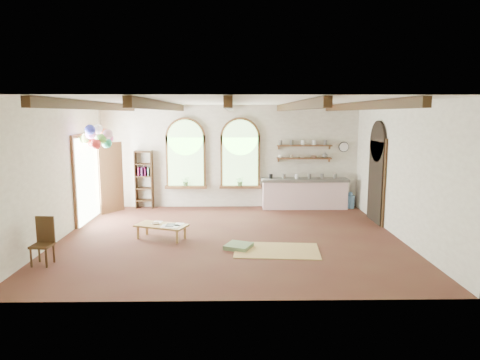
{
  "coord_description": "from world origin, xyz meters",
  "views": [
    {
      "loc": [
        0.07,
        -9.88,
        2.92
      ],
      "look_at": [
        0.25,
        0.6,
        1.3
      ],
      "focal_mm": 32.0,
      "sensor_mm": 36.0,
      "label": 1
    }
  ],
  "objects_px": {
    "kitchen_counter": "(304,193)",
    "side_chair": "(43,251)",
    "coffee_table": "(161,226)",
    "balloon_cluster": "(98,137)"
  },
  "relations": [
    {
      "from": "coffee_table",
      "to": "side_chair",
      "type": "height_order",
      "value": "side_chair"
    },
    {
      "from": "coffee_table",
      "to": "balloon_cluster",
      "type": "height_order",
      "value": "balloon_cluster"
    },
    {
      "from": "coffee_table",
      "to": "side_chair",
      "type": "xyz_separation_m",
      "value": [
        -2.03,
        -1.71,
        -0.03
      ]
    },
    {
      "from": "coffee_table",
      "to": "side_chair",
      "type": "bearing_deg",
      "value": -139.86
    },
    {
      "from": "kitchen_counter",
      "to": "coffee_table",
      "type": "xyz_separation_m",
      "value": [
        -3.92,
        -3.27,
        -0.17
      ]
    },
    {
      "from": "balloon_cluster",
      "to": "coffee_table",
      "type": "bearing_deg",
      "value": -36.68
    },
    {
      "from": "side_chair",
      "to": "coffee_table",
      "type": "bearing_deg",
      "value": 40.14
    },
    {
      "from": "coffee_table",
      "to": "balloon_cluster",
      "type": "distance_m",
      "value": 3.02
    },
    {
      "from": "kitchen_counter",
      "to": "side_chair",
      "type": "height_order",
      "value": "kitchen_counter"
    },
    {
      "from": "kitchen_counter",
      "to": "side_chair",
      "type": "distance_m",
      "value": 7.76
    }
  ]
}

